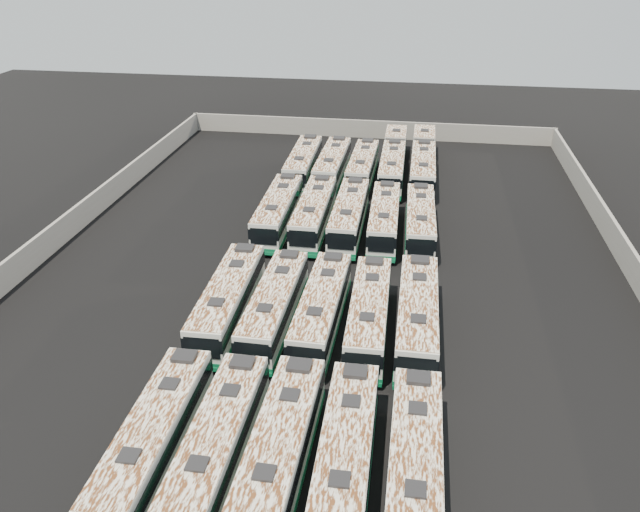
{
  "coord_description": "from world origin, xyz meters",
  "views": [
    {
      "loc": [
        5.84,
        -40.05,
        22.85
      ],
      "look_at": [
        -0.48,
        0.4,
        1.6
      ],
      "focal_mm": 35.0,
      "sensor_mm": 36.0,
      "label": 1
    }
  ],
  "objects_px": {
    "bus_front_right": "(345,460)",
    "bus_midfront_left": "(275,306)",
    "bus_front_left": "(217,446)",
    "bus_midback_far_left": "(278,211)",
    "bus_back_right": "(393,159)",
    "bus_back_center": "(362,167)",
    "bus_midfront_far_right": "(417,316)",
    "bus_front_far_left": "(154,439)",
    "bus_midback_far_right": "(420,221)",
    "bus_back_far_left": "(303,164)",
    "bus_back_far_right": "(423,160)",
    "bus_midfront_right": "(369,314)",
    "bus_midback_right": "(384,219)",
    "bus_midback_center": "(349,216)",
    "bus_front_far_right": "(414,468)",
    "bus_midback_left": "(314,213)",
    "bus_front_center": "(279,454)",
    "bus_back_left": "(332,165)",
    "bus_midfront_center": "(321,309)",
    "bus_midfront_far_left": "(228,300)"
  },
  "relations": [
    {
      "from": "bus_midfront_center",
      "to": "bus_back_right",
      "type": "height_order",
      "value": "bus_back_right"
    },
    {
      "from": "bus_front_far_right",
      "to": "bus_midback_left",
      "type": "relative_size",
      "value": 0.98
    },
    {
      "from": "bus_front_center",
      "to": "bus_midfront_center",
      "type": "relative_size",
      "value": 1.03
    },
    {
      "from": "bus_midfront_right",
      "to": "bus_midback_far_left",
      "type": "bearing_deg",
      "value": 120.42
    },
    {
      "from": "bus_midback_left",
      "to": "bus_midback_far_right",
      "type": "xyz_separation_m",
      "value": [
        8.98,
        -0.1,
        -0.07
      ]
    },
    {
      "from": "bus_front_left",
      "to": "bus_back_right",
      "type": "xyz_separation_m",
      "value": [
        6.0,
        42.97,
        0.01
      ]
    },
    {
      "from": "bus_midback_center",
      "to": "bus_front_far_right",
      "type": "bearing_deg",
      "value": -77.45
    },
    {
      "from": "bus_midfront_far_right",
      "to": "bus_midback_right",
      "type": "xyz_separation_m",
      "value": [
        -3.0,
        14.75,
        -0.07
      ]
    },
    {
      "from": "bus_front_far_left",
      "to": "bus_midfront_far_left",
      "type": "bearing_deg",
      "value": 89.82
    },
    {
      "from": "bus_midback_far_right",
      "to": "bus_back_right",
      "type": "height_order",
      "value": "bus_back_right"
    },
    {
      "from": "bus_front_far_left",
      "to": "bus_back_far_right",
      "type": "xyz_separation_m",
      "value": [
        12.2,
        43.04,
        0.04
      ]
    },
    {
      "from": "bus_front_far_left",
      "to": "bus_midfront_far_right",
      "type": "height_order",
      "value": "bus_midfront_far_right"
    },
    {
      "from": "bus_front_far_left",
      "to": "bus_midback_right",
      "type": "xyz_separation_m",
      "value": [
        9.11,
        27.37,
        -0.02
      ]
    },
    {
      "from": "bus_midfront_far_left",
      "to": "bus_back_far_left",
      "type": "distance_m",
      "value": 27.37
    },
    {
      "from": "bus_midback_center",
      "to": "bus_midback_right",
      "type": "distance_m",
      "value": 2.98
    },
    {
      "from": "bus_midfront_left",
      "to": "bus_midfront_far_right",
      "type": "relative_size",
      "value": 0.96
    },
    {
      "from": "bus_midback_left",
      "to": "bus_back_left",
      "type": "distance_m",
      "value": 12.46
    },
    {
      "from": "bus_front_far_left",
      "to": "bus_midback_far_right",
      "type": "height_order",
      "value": "bus_front_far_left"
    },
    {
      "from": "bus_midfront_left",
      "to": "bus_front_center",
      "type": "bearing_deg",
      "value": -75.7
    },
    {
      "from": "bus_midback_center",
      "to": "bus_back_left",
      "type": "bearing_deg",
      "value": 104.25
    },
    {
      "from": "bus_back_right",
      "to": "bus_midfront_right",
      "type": "bearing_deg",
      "value": -90.31
    },
    {
      "from": "bus_front_center",
      "to": "bus_midback_left",
      "type": "height_order",
      "value": "bus_midback_left"
    },
    {
      "from": "bus_midback_far_left",
      "to": "bus_back_far_left",
      "type": "bearing_deg",
      "value": 89.43
    },
    {
      "from": "bus_midback_far_right",
      "to": "bus_midfront_right",
      "type": "bearing_deg",
      "value": -102.49
    },
    {
      "from": "bus_midback_far_left",
      "to": "bus_midback_right",
      "type": "xyz_separation_m",
      "value": [
        9.1,
        -0.01,
        -0.07
      ]
    },
    {
      "from": "bus_midback_left",
      "to": "bus_back_far_left",
      "type": "bearing_deg",
      "value": 103.93
    },
    {
      "from": "bus_front_far_right",
      "to": "bus_midfront_right",
      "type": "height_order",
      "value": "bus_front_far_right"
    },
    {
      "from": "bus_front_left",
      "to": "bus_front_right",
      "type": "height_order",
      "value": "bus_front_right"
    },
    {
      "from": "bus_midback_far_left",
      "to": "bus_back_right",
      "type": "distance_m",
      "value": 18.05
    },
    {
      "from": "bus_midfront_right",
      "to": "bus_midback_right",
      "type": "relative_size",
      "value": 1.0
    },
    {
      "from": "bus_front_far_left",
      "to": "bus_front_left",
      "type": "relative_size",
      "value": 1.01
    },
    {
      "from": "bus_front_left",
      "to": "bus_back_far_right",
      "type": "height_order",
      "value": "bus_back_far_right"
    },
    {
      "from": "bus_back_center",
      "to": "bus_front_right",
      "type": "bearing_deg",
      "value": -84.72
    },
    {
      "from": "bus_front_center",
      "to": "bus_midfront_right",
      "type": "bearing_deg",
      "value": 77.17
    },
    {
      "from": "bus_midback_far_left",
      "to": "bus_midback_left",
      "type": "distance_m",
      "value": 3.11
    },
    {
      "from": "bus_front_right",
      "to": "bus_midfront_left",
      "type": "bearing_deg",
      "value": 115.35
    },
    {
      "from": "bus_front_far_left",
      "to": "bus_front_right",
      "type": "bearing_deg",
      "value": 0.24
    },
    {
      "from": "bus_midfront_center",
      "to": "bus_back_far_right",
      "type": "bearing_deg",
      "value": 79.86
    },
    {
      "from": "bus_front_far_right",
      "to": "bus_back_far_right",
      "type": "xyz_separation_m",
      "value": [
        -0.0,
        42.97,
        0.04
      ]
    },
    {
      "from": "bus_back_far_right",
      "to": "bus_front_far_left",
      "type": "bearing_deg",
      "value": -105.59
    },
    {
      "from": "bus_front_left",
      "to": "bus_midfront_left",
      "type": "xyz_separation_m",
      "value": [
        -0.05,
        12.46,
        -0.01
      ]
    },
    {
      "from": "bus_front_far_left",
      "to": "bus_back_far_left",
      "type": "distance_m",
      "value": 39.96
    },
    {
      "from": "bus_front_center",
      "to": "bus_front_right",
      "type": "relative_size",
      "value": 1.02
    },
    {
      "from": "bus_back_left",
      "to": "bus_midback_right",
      "type": "bearing_deg",
      "value": -63.13
    },
    {
      "from": "bus_midfront_far_right",
      "to": "bus_midback_far_left",
      "type": "relative_size",
      "value": 1.0
    },
    {
      "from": "bus_front_right",
      "to": "bus_front_left",
      "type": "bearing_deg",
      "value": -179.77
    },
    {
      "from": "bus_midback_left",
      "to": "bus_midback_right",
      "type": "bearing_deg",
      "value": -1.05
    },
    {
      "from": "bus_front_center",
      "to": "bus_back_left",
      "type": "xyz_separation_m",
      "value": [
        -3.06,
        39.93,
        0.0
      ]
    },
    {
      "from": "bus_back_far_right",
      "to": "bus_midfront_left",
      "type": "bearing_deg",
      "value": -106.46
    },
    {
      "from": "bus_midback_far_left",
      "to": "bus_midfront_far_right",
      "type": "bearing_deg",
      "value": -51.52
    }
  ]
}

